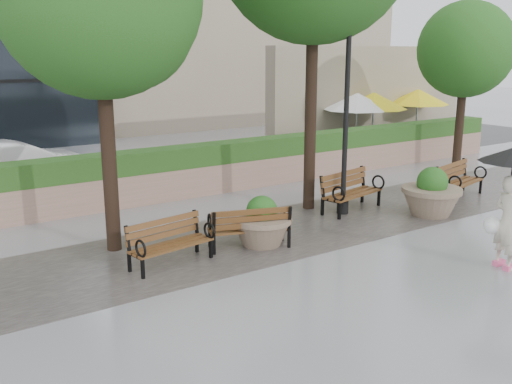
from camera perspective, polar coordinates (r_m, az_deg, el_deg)
ground at (r=10.48m, az=13.27°, el=-7.83°), size 100.00×100.00×0.00m
cobble_strip at (r=12.56m, az=3.20°, el=-3.76°), size 28.00×3.20×0.01m
hedge_wall at (r=15.66m, az=-5.67°, el=2.25°), size 24.00×0.80×1.35m
cafe_wall at (r=23.60m, az=11.48°, el=9.24°), size 10.00×0.60×4.00m
cafe_hedge at (r=21.93m, az=14.46°, el=4.66°), size 8.00×0.50×0.90m
asphalt_street at (r=19.33m, az=-11.31°, el=2.28°), size 40.00×7.00×0.00m
bench_1 at (r=10.57m, az=-8.49°, el=-5.95°), size 1.65×0.86×0.84m
bench_2 at (r=11.34m, az=-0.67°, el=-4.39°), size 1.70×1.11×0.86m
bench_3 at (r=14.15m, az=9.51°, el=-0.73°), size 1.87×1.05×0.95m
bench_4 at (r=16.13m, az=19.68°, el=0.41°), size 1.81×1.05×0.92m
planter_left at (r=11.46m, az=0.58°, el=-3.42°), size 1.22×1.22×1.03m
planter_right at (r=14.14m, az=17.12°, el=-0.44°), size 1.40×1.40×1.18m
lamppost at (r=13.53m, az=8.93°, el=5.87°), size 0.28×0.28×4.42m
tree_0 at (r=11.17m, az=-14.79°, el=17.86°), size 3.76×3.72×6.66m
tree_2 at (r=20.19m, az=20.31°, el=12.93°), size 3.21×3.07×5.40m
patio_umb_white at (r=21.55m, az=10.08°, el=8.86°), size 2.50×2.50×2.30m
patio_umb_yellow_a at (r=22.01m, az=11.69°, el=8.89°), size 2.50×2.50×2.30m
patio_umb_yellow_b at (r=24.33m, az=15.89°, el=9.10°), size 2.50×2.50×2.30m
car_right at (r=17.61m, az=-22.75°, el=2.54°), size 4.20×1.91×1.34m
pedestrian at (r=11.01m, az=24.07°, el=-0.35°), size 1.19×1.19×2.19m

